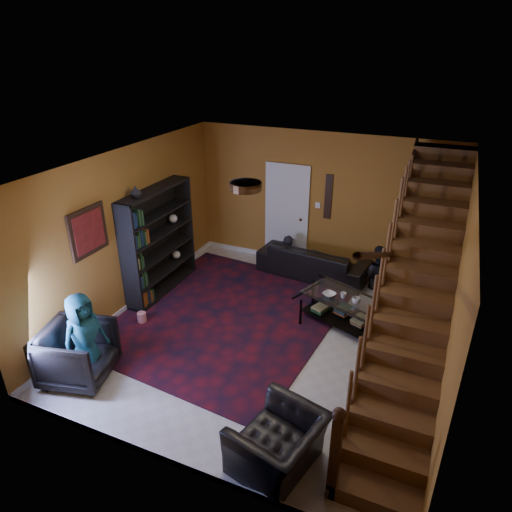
# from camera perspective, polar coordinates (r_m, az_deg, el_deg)

# --- Properties ---
(floor) EXTENTS (5.50, 5.50, 0.00)m
(floor) POSITION_cam_1_polar(r_m,az_deg,el_deg) (7.54, 1.48, -9.88)
(floor) COLOR beige
(floor) RESTS_ON ground
(room) EXTENTS (5.50, 5.50, 5.50)m
(room) POSITION_cam_1_polar(r_m,az_deg,el_deg) (9.01, -3.16, -3.10)
(room) COLOR #A56A24
(room) RESTS_ON ground
(staircase) EXTENTS (0.95, 5.02, 3.18)m
(staircase) POSITION_cam_1_polar(r_m,az_deg,el_deg) (6.43, 19.45, -3.59)
(staircase) COLOR brown
(staircase) RESTS_ON floor
(bookshelf) EXTENTS (0.35, 1.80, 2.00)m
(bookshelf) POSITION_cam_1_polar(r_m,az_deg,el_deg) (8.55, -11.97, 1.55)
(bookshelf) COLOR black
(bookshelf) RESTS_ON floor
(door) EXTENTS (0.82, 0.05, 2.05)m
(door) POSITION_cam_1_polar(r_m,az_deg,el_deg) (9.54, 3.86, 5.04)
(door) COLOR silver
(door) RESTS_ON floor
(framed_picture) EXTENTS (0.04, 0.74, 0.74)m
(framed_picture) POSITION_cam_1_polar(r_m,az_deg,el_deg) (7.30, -20.24, 2.91)
(framed_picture) COLOR maroon
(framed_picture) RESTS_ON room
(wall_hanging) EXTENTS (0.14, 0.03, 0.90)m
(wall_hanging) POSITION_cam_1_polar(r_m,az_deg,el_deg) (9.14, 9.02, 7.32)
(wall_hanging) COLOR black
(wall_hanging) RESTS_ON room
(ceiling_fixture) EXTENTS (0.40, 0.40, 0.10)m
(ceiling_fixture) POSITION_cam_1_polar(r_m,az_deg,el_deg) (5.64, -1.31, 8.73)
(ceiling_fixture) COLOR #3F2814
(ceiling_fixture) RESTS_ON room
(rug) EXTENTS (3.81, 4.26, 0.02)m
(rug) POSITION_cam_1_polar(r_m,az_deg,el_deg) (8.00, -3.91, -7.49)
(rug) COLOR #4F0E16
(rug) RESTS_ON floor
(sofa) EXTENTS (2.27, 1.09, 0.64)m
(sofa) POSITION_cam_1_polar(r_m,az_deg,el_deg) (9.24, 7.20, -0.61)
(sofa) COLOR black
(sofa) RESTS_ON floor
(armchair_left) EXTENTS (1.10, 1.08, 0.82)m
(armchair_left) POSITION_cam_1_polar(r_m,az_deg,el_deg) (6.94, -21.40, -11.30)
(armchair_left) COLOR black
(armchair_left) RESTS_ON floor
(armchair_right) EXTENTS (1.07, 1.17, 0.64)m
(armchair_right) POSITION_cam_1_polar(r_m,az_deg,el_deg) (5.47, 2.80, -22.37)
(armchair_right) COLOR black
(armchair_right) RESTS_ON floor
(person_adult_a) EXTENTS (0.47, 0.34, 1.21)m
(person_adult_a) POSITION_cam_1_polar(r_m,az_deg,el_deg) (9.51, 3.97, -0.78)
(person_adult_a) COLOR black
(person_adult_a) RESTS_ON sofa
(person_adult_b) EXTENTS (0.66, 0.52, 1.30)m
(person_adult_b) POSITION_cam_1_polar(r_m,az_deg,el_deg) (9.12, 14.78, -2.53)
(person_adult_b) COLOR black
(person_adult_b) RESTS_ON sofa
(person_child) EXTENTS (0.54, 0.72, 1.33)m
(person_child) POSITION_cam_1_polar(r_m,az_deg,el_deg) (6.78, -20.68, -9.49)
(person_child) COLOR #164D56
(person_child) RESTS_ON armchair_left
(coffee_table) EXTENTS (1.50, 1.19, 0.50)m
(coffee_table) POSITION_cam_1_polar(r_m,az_deg,el_deg) (7.82, 10.81, -6.37)
(coffee_table) COLOR black
(coffee_table) RESTS_ON floor
(cup_a) EXTENTS (0.17, 0.17, 0.11)m
(cup_a) POSITION_cam_1_polar(r_m,az_deg,el_deg) (7.55, 12.42, -5.46)
(cup_a) COLOR #999999
(cup_a) RESTS_ON coffee_table
(cup_b) EXTENTS (0.12, 0.12, 0.09)m
(cup_b) POSITION_cam_1_polar(r_m,az_deg,el_deg) (7.67, 10.85, -4.83)
(cup_b) COLOR #999999
(cup_b) RESTS_ON coffee_table
(bowl) EXTENTS (0.27, 0.27, 0.05)m
(bowl) POSITION_cam_1_polar(r_m,az_deg,el_deg) (7.70, 9.14, -4.76)
(bowl) COLOR #999999
(bowl) RESTS_ON coffee_table
(vase) EXTENTS (0.18, 0.18, 0.19)m
(vase) POSITION_cam_1_polar(r_m,az_deg,el_deg) (7.79, -14.81, 7.76)
(vase) COLOR #999999
(vase) RESTS_ON bookshelf
(popcorn_bucket) EXTENTS (0.19, 0.19, 0.17)m
(popcorn_bucket) POSITION_cam_1_polar(r_m,az_deg,el_deg) (8.02, -14.08, -7.42)
(popcorn_bucket) COLOR red
(popcorn_bucket) RESTS_ON rug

